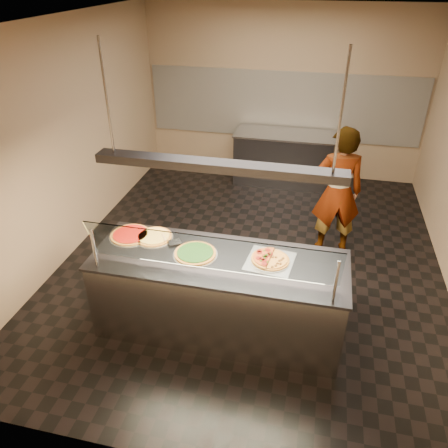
% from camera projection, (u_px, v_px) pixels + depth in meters
% --- Properties ---
extents(ground, '(5.00, 6.00, 0.02)m').
position_uv_depth(ground, '(252.00, 258.00, 6.06)').
color(ground, black).
rests_on(ground, ground).
extents(ceiling, '(5.00, 6.00, 0.02)m').
position_uv_depth(ceiling, '(262.00, 19.00, 4.51)').
color(ceiling, silver).
rests_on(ceiling, wall_back).
extents(wall_back, '(5.00, 0.02, 3.00)m').
position_uv_depth(wall_back, '(283.00, 94.00, 7.81)').
color(wall_back, tan).
rests_on(wall_back, ground).
extents(wall_front, '(5.00, 0.02, 3.00)m').
position_uv_depth(wall_front, '(180.00, 331.00, 2.77)').
color(wall_front, tan).
rests_on(wall_front, ground).
extents(wall_left, '(0.02, 6.00, 3.00)m').
position_uv_depth(wall_left, '(69.00, 140.00, 5.77)').
color(wall_left, tan).
rests_on(wall_left, ground).
extents(tile_band, '(4.90, 0.02, 1.20)m').
position_uv_depth(tile_band, '(282.00, 105.00, 7.88)').
color(tile_band, silver).
rests_on(tile_band, wall_back).
extents(serving_counter, '(2.61, 0.94, 0.93)m').
position_uv_depth(serving_counter, '(219.00, 294.00, 4.66)').
color(serving_counter, '#B7B7BC').
rests_on(serving_counter, ground).
extents(sneeze_guard, '(2.37, 0.18, 0.54)m').
position_uv_depth(sneeze_guard, '(210.00, 254.00, 3.98)').
color(sneeze_guard, '#B7B7BC').
rests_on(sneeze_guard, serving_counter).
extents(perforated_tray, '(0.51, 0.51, 0.01)m').
position_uv_depth(perforated_tray, '(270.00, 260.00, 4.39)').
color(perforated_tray, silver).
rests_on(perforated_tray, serving_counter).
extents(half_pizza_pepperoni, '(0.23, 0.40, 0.05)m').
position_uv_depth(half_pizza_pepperoni, '(261.00, 257.00, 4.39)').
color(half_pizza_pepperoni, brown).
rests_on(half_pizza_pepperoni, perforated_tray).
extents(half_pizza_sausage, '(0.23, 0.40, 0.04)m').
position_uv_depth(half_pizza_sausage, '(279.00, 260.00, 4.36)').
color(half_pizza_sausage, brown).
rests_on(half_pizza_sausage, perforated_tray).
extents(pizza_spinach, '(0.46, 0.46, 0.03)m').
position_uv_depth(pizza_spinach, '(195.00, 253.00, 4.49)').
color(pizza_spinach, silver).
rests_on(pizza_spinach, serving_counter).
extents(pizza_cheese, '(0.42, 0.42, 0.03)m').
position_uv_depth(pizza_cheese, '(154.00, 236.00, 4.76)').
color(pizza_cheese, silver).
rests_on(pizza_cheese, serving_counter).
extents(pizza_tomato, '(0.46, 0.46, 0.03)m').
position_uv_depth(pizza_tomato, '(131.00, 235.00, 4.79)').
color(pizza_tomato, silver).
rests_on(pizza_tomato, serving_counter).
extents(pizza_spatula, '(0.27, 0.19, 0.02)m').
position_uv_depth(pizza_spatula, '(169.00, 239.00, 4.69)').
color(pizza_spatula, '#B7B7BC').
rests_on(pizza_spatula, pizza_spinach).
extents(prep_table, '(1.76, 0.74, 0.93)m').
position_uv_depth(prep_table, '(283.00, 158.00, 7.93)').
color(prep_table, '#343439').
rests_on(prep_table, ground).
extents(worker, '(0.72, 0.54, 1.80)m').
position_uv_depth(worker, '(337.00, 192.00, 5.78)').
color(worker, '#2C2B35').
rests_on(worker, ground).
extents(heat_lamp_housing, '(2.30, 0.18, 0.08)m').
position_uv_depth(heat_lamp_housing, '(218.00, 166.00, 3.90)').
color(heat_lamp_housing, '#343439').
rests_on(heat_lamp_housing, ceiling).
extents(lamp_rod_left, '(0.02, 0.02, 1.01)m').
position_uv_depth(lamp_rod_left, '(106.00, 98.00, 3.81)').
color(lamp_rod_left, '#B7B7BC').
rests_on(lamp_rod_left, ceiling).
extents(lamp_rod_right, '(0.02, 0.02, 1.01)m').
position_uv_depth(lamp_rod_right, '(341.00, 113.00, 3.43)').
color(lamp_rod_right, '#B7B7BC').
rests_on(lamp_rod_right, ceiling).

